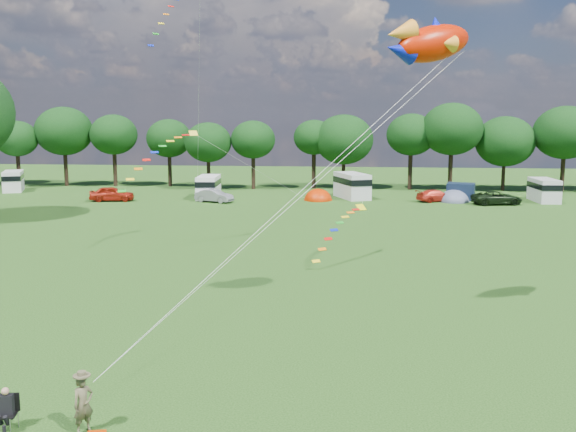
# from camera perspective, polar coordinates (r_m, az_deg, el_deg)

# --- Properties ---
(ground_plane) EXTENTS (180.00, 180.00, 0.00)m
(ground_plane) POSITION_cam_1_polar(r_m,az_deg,el_deg) (23.82, -2.08, -12.55)
(ground_plane) COLOR black
(ground_plane) RESTS_ON ground
(tree_line) EXTENTS (102.98, 10.98, 10.27)m
(tree_line) POSITION_cam_1_polar(r_m,az_deg,el_deg) (77.01, 7.68, 7.02)
(tree_line) COLOR black
(tree_line) RESTS_ON ground
(car_a) EXTENTS (4.86, 2.68, 1.53)m
(car_a) POSITION_cam_1_polar(r_m,az_deg,el_deg) (68.83, -15.38, 1.92)
(car_a) COLOR #A9200F
(car_a) RESTS_ON ground
(car_b) EXTENTS (3.97, 2.54, 1.31)m
(car_b) POSITION_cam_1_polar(r_m,az_deg,el_deg) (65.95, -6.58, 1.79)
(car_b) COLOR gray
(car_b) RESTS_ON ground
(car_c) EXTENTS (4.42, 3.23, 1.22)m
(car_c) POSITION_cam_1_polar(r_m,az_deg,el_deg) (67.76, 13.06, 1.77)
(car_c) COLOR red
(car_c) RESTS_ON ground
(car_d) EXTENTS (5.34, 3.23, 1.36)m
(car_d) POSITION_cam_1_polar(r_m,az_deg,el_deg) (67.07, 18.07, 1.55)
(car_d) COLOR black
(car_d) RESTS_ON ground
(campervan_a) EXTENTS (3.82, 5.24, 2.36)m
(campervan_a) POSITION_cam_1_polar(r_m,az_deg,el_deg) (81.95, -23.24, 2.93)
(campervan_a) COLOR silver
(campervan_a) RESTS_ON ground
(campervan_b) EXTENTS (2.46, 5.07, 2.41)m
(campervan_b) POSITION_cam_1_polar(r_m,az_deg,el_deg) (69.15, -7.08, 2.64)
(campervan_b) COLOR white
(campervan_b) RESTS_ON ground
(campervan_c) EXTENTS (4.23, 5.94, 2.68)m
(campervan_c) POSITION_cam_1_polar(r_m,az_deg,el_deg) (69.12, 5.71, 2.78)
(campervan_c) COLOR silver
(campervan_c) RESTS_ON ground
(campervan_d) EXTENTS (2.32, 4.90, 2.35)m
(campervan_d) POSITION_cam_1_polar(r_m,az_deg,el_deg) (71.09, 21.80, 2.21)
(campervan_d) COLOR silver
(campervan_d) RESTS_ON ground
(tent_orange) EXTENTS (3.01, 3.29, 2.35)m
(tent_orange) POSITION_cam_1_polar(r_m,az_deg,el_deg) (67.30, 2.69, 1.43)
(tent_orange) COLOR #BA2600
(tent_orange) RESTS_ON ground
(tent_greyblue) EXTENTS (3.23, 3.54, 2.40)m
(tent_greyblue) POSITION_cam_1_polar(r_m,az_deg,el_deg) (68.27, 14.51, 1.27)
(tent_greyblue) COLOR #4C536A
(tent_greyblue) RESTS_ON ground
(awning_navy) EXTENTS (3.23, 2.85, 1.73)m
(awning_navy) POSITION_cam_1_polar(r_m,az_deg,el_deg) (70.03, 15.11, 2.13)
(awning_navy) COLOR black
(awning_navy) RESTS_ON ground
(kite_flyer) EXTENTS (0.68, 0.71, 1.64)m
(kite_flyer) POSITION_cam_1_polar(r_m,az_deg,el_deg) (19.28, -17.74, -15.67)
(kite_flyer) COLOR brown
(kite_flyer) RESTS_ON ground
(camp_chair) EXTENTS (0.60, 0.61, 1.26)m
(camp_chair) POSITION_cam_1_polar(r_m,az_deg,el_deg) (20.20, -23.71, -15.07)
(camp_chair) COLOR #99999E
(camp_chair) RESTS_ON ground
(fish_kite) EXTENTS (4.03, 2.97, 2.17)m
(fish_kite) POSITION_cam_1_polar(r_m,az_deg,el_deg) (26.76, 12.27, 14.80)
(fish_kite) COLOR #C01800
(fish_kite) RESTS_ON ground
(streamer_kite_a) EXTENTS (3.27, 5.49, 5.73)m
(streamer_kite_a) POSITION_cam_1_polar(r_m,az_deg,el_deg) (53.72, -9.59, 18.31)
(streamer_kite_a) COLOR #D07A00
(streamer_kite_a) RESTS_ON ground
(streamer_kite_b) EXTENTS (4.28, 4.60, 3.79)m
(streamer_kite_b) POSITION_cam_1_polar(r_m,az_deg,el_deg) (43.07, -10.92, 5.74)
(streamer_kite_b) COLOR yellow
(streamer_kite_b) RESTS_ON ground
(streamer_kite_c) EXTENTS (3.14, 4.88, 2.78)m
(streamer_kite_c) POSITION_cam_1_polar(r_m,az_deg,el_deg) (38.70, 4.97, -0.65)
(streamer_kite_c) COLOR yellow
(streamer_kite_c) RESTS_ON ground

